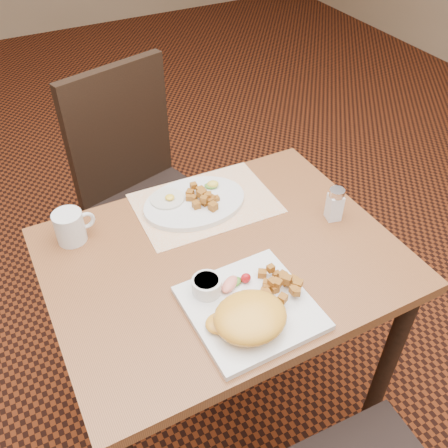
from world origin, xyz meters
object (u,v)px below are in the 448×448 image
at_px(chair_far, 143,184).
at_px(coffee_mug, 70,227).
at_px(salt_shaker, 335,204).
at_px(plate_square, 250,308).
at_px(table, 223,283).
at_px(plate_oval, 195,203).

relative_size(chair_far, coffee_mug, 8.73).
bearing_deg(chair_far, coffee_mug, 36.47).
bearing_deg(salt_shaker, coffee_mug, 159.53).
distance_m(plate_square, coffee_mug, 0.53).
height_order(plate_square, salt_shaker, salt_shaker).
xyz_separation_m(chair_far, plate_square, (-0.03, -0.86, 0.22)).
xyz_separation_m(table, coffee_mug, (-0.33, 0.24, 0.15)).
bearing_deg(coffee_mug, plate_square, -55.06).
xyz_separation_m(salt_shaker, coffee_mug, (-0.68, 0.25, -0.01)).
bearing_deg(table, coffee_mug, 143.92).
height_order(table, salt_shaker, salt_shaker).
relative_size(plate_square, coffee_mug, 2.52).
distance_m(plate_square, salt_shaker, 0.42).
relative_size(chair_far, plate_oval, 3.19).
height_order(chair_far, plate_square, chair_far).
xyz_separation_m(plate_square, plate_oval, (0.05, 0.41, 0.00)).
relative_size(table, plate_oval, 2.96).
distance_m(table, coffee_mug, 0.44).
relative_size(plate_oval, salt_shaker, 3.05).
bearing_deg(plate_oval, chair_far, 92.37).
height_order(table, plate_oval, plate_oval).
bearing_deg(salt_shaker, table, 178.16).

